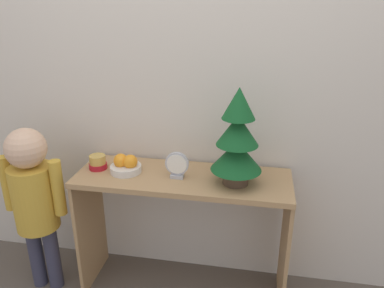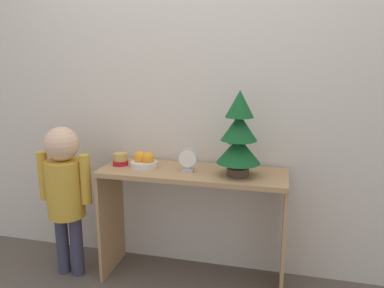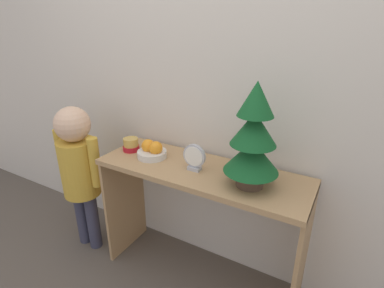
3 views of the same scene
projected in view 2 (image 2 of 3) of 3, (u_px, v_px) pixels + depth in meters
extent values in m
cube|color=beige|center=(202.00, 88.00, 2.45)|extent=(7.00, 0.05, 2.50)
cube|color=tan|center=(193.00, 173.00, 2.33)|extent=(1.17, 0.40, 0.03)
cube|color=tan|center=(111.00, 218.00, 2.55)|extent=(0.02, 0.37, 0.76)
cube|color=tan|center=(284.00, 236.00, 2.28)|extent=(0.02, 0.37, 0.76)
cylinder|color=#4C3828|center=(238.00, 172.00, 2.23)|extent=(0.13, 0.13, 0.05)
cylinder|color=brown|center=(238.00, 164.00, 2.22)|extent=(0.02, 0.02, 0.04)
cone|color=#145123|center=(238.00, 150.00, 2.20)|extent=(0.26, 0.26, 0.16)
cone|color=#145123|center=(239.00, 127.00, 2.17)|extent=(0.21, 0.21, 0.16)
cone|color=#145123|center=(240.00, 104.00, 2.14)|extent=(0.17, 0.17, 0.16)
sphere|color=red|center=(246.00, 113.00, 2.17)|extent=(0.04, 0.04, 0.04)
sphere|color=#2D4CA8|center=(230.00, 141.00, 2.14)|extent=(0.04, 0.04, 0.04)
sphere|color=red|center=(238.00, 116.00, 2.19)|extent=(0.06, 0.06, 0.06)
cylinder|color=silver|center=(144.00, 164.00, 2.40)|extent=(0.17, 0.17, 0.04)
sphere|color=orange|center=(148.00, 158.00, 2.38)|extent=(0.08, 0.08, 0.08)
sphere|color=orange|center=(140.00, 157.00, 2.40)|extent=(0.08, 0.08, 0.08)
cylinder|color=#AD1923|center=(121.00, 163.00, 2.45)|extent=(0.10, 0.10, 0.03)
cylinder|color=gold|center=(120.00, 157.00, 2.44)|extent=(0.09, 0.09, 0.05)
cube|color=#B2B2B7|center=(188.00, 170.00, 2.31)|extent=(0.07, 0.04, 0.02)
cylinder|color=#B2B2B7|center=(188.00, 158.00, 2.29)|extent=(0.13, 0.02, 0.13)
cylinder|color=white|center=(187.00, 159.00, 2.28)|extent=(0.11, 0.00, 0.11)
cylinder|color=#38384C|center=(63.00, 244.00, 2.54)|extent=(0.08, 0.08, 0.42)
cylinder|color=#38384C|center=(77.00, 245.00, 2.52)|extent=(0.08, 0.08, 0.42)
cylinder|color=gold|center=(65.00, 189.00, 2.44)|extent=(0.24, 0.24, 0.38)
sphere|color=#E0B28E|center=(62.00, 144.00, 2.37)|extent=(0.22, 0.22, 0.22)
cylinder|color=gold|center=(44.00, 176.00, 2.46)|extent=(0.07, 0.07, 0.32)
cylinder|color=gold|center=(86.00, 179.00, 2.39)|extent=(0.07, 0.07, 0.32)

